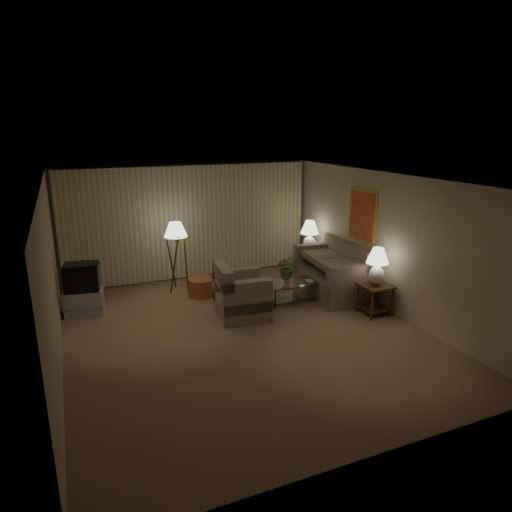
{
  "coord_description": "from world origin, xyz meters",
  "views": [
    {
      "loc": [
        -2.71,
        -6.92,
        3.54
      ],
      "look_at": [
        0.48,
        0.6,
        1.21
      ],
      "focal_mm": 32.0,
      "sensor_mm": 36.0,
      "label": 1
    }
  ],
  "objects_px": {
    "table_lamp_far": "(310,234)",
    "vase": "(287,279)",
    "sofa": "(331,273)",
    "coffee_table": "(293,288)",
    "side_table_near": "(375,294)",
    "table_lamp_near": "(377,263)",
    "tv_cabinet": "(84,302)",
    "floor_lamp": "(177,255)",
    "crt_tv": "(82,277)",
    "side_table_far": "(309,260)",
    "armchair": "(242,296)",
    "ottoman": "(202,287)"
  },
  "relations": [
    {
      "from": "floor_lamp",
      "to": "vase",
      "type": "xyz_separation_m",
      "value": [
        1.92,
        -1.57,
        -0.33
      ]
    },
    {
      "from": "ottoman",
      "to": "table_lamp_far",
      "type": "bearing_deg",
      "value": 6.45
    },
    {
      "from": "armchair",
      "to": "crt_tv",
      "type": "height_order",
      "value": "crt_tv"
    },
    {
      "from": "crt_tv",
      "to": "floor_lamp",
      "type": "relative_size",
      "value": 0.44
    },
    {
      "from": "coffee_table",
      "to": "ottoman",
      "type": "relative_size",
      "value": 2.07
    },
    {
      "from": "armchair",
      "to": "side_table_far",
      "type": "distance_m",
      "value": 2.94
    },
    {
      "from": "coffee_table",
      "to": "crt_tv",
      "type": "bearing_deg",
      "value": 167.04
    },
    {
      "from": "table_lamp_near",
      "to": "crt_tv",
      "type": "distance_m",
      "value": 5.65
    },
    {
      "from": "side_table_near",
      "to": "tv_cabinet",
      "type": "xyz_separation_m",
      "value": [
        -5.2,
        2.19,
        -0.17
      ]
    },
    {
      "from": "coffee_table",
      "to": "vase",
      "type": "distance_m",
      "value": 0.26
    },
    {
      "from": "sofa",
      "to": "side_table_near",
      "type": "xyz_separation_m",
      "value": [
        0.15,
        -1.35,
        -0.03
      ]
    },
    {
      "from": "armchair",
      "to": "crt_tv",
      "type": "bearing_deg",
      "value": 71.67
    },
    {
      "from": "table_lamp_far",
      "to": "floor_lamp",
      "type": "bearing_deg",
      "value": 176.08
    },
    {
      "from": "side_table_near",
      "to": "floor_lamp",
      "type": "relative_size",
      "value": 0.39
    },
    {
      "from": "side_table_near",
      "to": "table_lamp_near",
      "type": "relative_size",
      "value": 0.81
    },
    {
      "from": "floor_lamp",
      "to": "table_lamp_far",
      "type": "bearing_deg",
      "value": -3.92
    },
    {
      "from": "armchair",
      "to": "side_table_far",
      "type": "bearing_deg",
      "value": -49.03
    },
    {
      "from": "side_table_near",
      "to": "table_lamp_near",
      "type": "bearing_deg",
      "value": 90.0
    },
    {
      "from": "side_table_far",
      "to": "tv_cabinet",
      "type": "relative_size",
      "value": 0.78
    },
    {
      "from": "vase",
      "to": "side_table_near",
      "type": "bearing_deg",
      "value": -44.26
    },
    {
      "from": "sofa",
      "to": "crt_tv",
      "type": "distance_m",
      "value": 5.13
    },
    {
      "from": "table_lamp_near",
      "to": "vase",
      "type": "bearing_deg",
      "value": 135.74
    },
    {
      "from": "sofa",
      "to": "coffee_table",
      "type": "height_order",
      "value": "sofa"
    },
    {
      "from": "coffee_table",
      "to": "tv_cabinet",
      "type": "xyz_separation_m",
      "value": [
        -4.07,
        0.94,
        -0.03
      ]
    },
    {
      "from": "table_lamp_near",
      "to": "armchair",
      "type": "bearing_deg",
      "value": 159.14
    },
    {
      "from": "coffee_table",
      "to": "tv_cabinet",
      "type": "height_order",
      "value": "tv_cabinet"
    },
    {
      "from": "armchair",
      "to": "tv_cabinet",
      "type": "xyz_separation_m",
      "value": [
        -2.79,
        1.27,
        -0.16
      ]
    },
    {
      "from": "sofa",
      "to": "table_lamp_far",
      "type": "height_order",
      "value": "table_lamp_far"
    },
    {
      "from": "coffee_table",
      "to": "crt_tv",
      "type": "height_order",
      "value": "crt_tv"
    },
    {
      "from": "table_lamp_near",
      "to": "table_lamp_far",
      "type": "bearing_deg",
      "value": 90.0
    },
    {
      "from": "sofa",
      "to": "coffee_table",
      "type": "relative_size",
      "value": 1.82
    },
    {
      "from": "sofa",
      "to": "ottoman",
      "type": "bearing_deg",
      "value": -103.0
    },
    {
      "from": "armchair",
      "to": "coffee_table",
      "type": "height_order",
      "value": "armchair"
    },
    {
      "from": "table_lamp_far",
      "to": "coffee_table",
      "type": "bearing_deg",
      "value": -130.0
    },
    {
      "from": "table_lamp_far",
      "to": "vase",
      "type": "height_order",
      "value": "table_lamp_far"
    },
    {
      "from": "tv_cabinet",
      "to": "vase",
      "type": "xyz_separation_m",
      "value": [
        3.92,
        -0.94,
        0.24
      ]
    },
    {
      "from": "sofa",
      "to": "side_table_far",
      "type": "distance_m",
      "value": 1.26
    },
    {
      "from": "side_table_near",
      "to": "vase",
      "type": "xyz_separation_m",
      "value": [
        -1.28,
        1.25,
        0.07
      ]
    },
    {
      "from": "sofa",
      "to": "table_lamp_near",
      "type": "relative_size",
      "value": 2.99
    },
    {
      "from": "armchair",
      "to": "coffee_table",
      "type": "xyz_separation_m",
      "value": [
        1.28,
        0.33,
        -0.13
      ]
    },
    {
      "from": "side_table_far",
      "to": "coffee_table",
      "type": "distance_m",
      "value": 1.77
    },
    {
      "from": "armchair",
      "to": "sofa",
      "type": "bearing_deg",
      "value": -73.12
    },
    {
      "from": "crt_tv",
      "to": "vase",
      "type": "distance_m",
      "value": 4.04
    },
    {
      "from": "tv_cabinet",
      "to": "coffee_table",
      "type": "bearing_deg",
      "value": -3.2
    },
    {
      "from": "table_lamp_near",
      "to": "crt_tv",
      "type": "height_order",
      "value": "table_lamp_near"
    },
    {
      "from": "tv_cabinet",
      "to": "floor_lamp",
      "type": "relative_size",
      "value": 0.5
    },
    {
      "from": "side_table_near",
      "to": "side_table_far",
      "type": "distance_m",
      "value": 2.6
    },
    {
      "from": "vase",
      "to": "floor_lamp",
      "type": "bearing_deg",
      "value": 140.7
    },
    {
      "from": "coffee_table",
      "to": "vase",
      "type": "xyz_separation_m",
      "value": [
        -0.15,
        -0.0,
        0.21
      ]
    },
    {
      "from": "coffee_table",
      "to": "tv_cabinet",
      "type": "bearing_deg",
      "value": 167.04
    }
  ]
}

